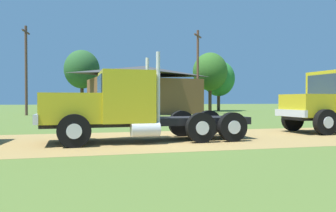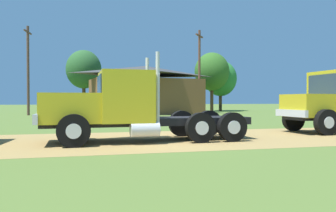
{
  "view_description": "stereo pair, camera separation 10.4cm",
  "coord_description": "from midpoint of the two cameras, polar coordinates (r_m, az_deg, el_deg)",
  "views": [
    {
      "loc": [
        -2.52,
        -12.64,
        1.55
      ],
      "look_at": [
        0.85,
        0.65,
        1.3
      ],
      "focal_mm": 35.55,
      "sensor_mm": 36.0,
      "label": 1
    },
    {
      "loc": [
        -2.42,
        -12.67,
        1.55
      ],
      "look_at": [
        0.85,
        0.65,
        1.3
      ],
      "focal_mm": 35.55,
      "sensor_mm": 36.0,
      "label": 2
    }
  ],
  "objects": [
    {
      "name": "ground_plane",
      "position": [
        12.99,
        -2.76,
        -5.79
      ],
      "size": [
        200.0,
        200.0,
        0.0
      ],
      "primitive_type": "plane",
      "color": "#556D2D"
    },
    {
      "name": "dirt_track",
      "position": [
        12.99,
        -2.76,
        -5.78
      ],
      "size": [
        120.0,
        6.5,
        0.01
      ],
      "primitive_type": "cube",
      "color": "#A28147",
      "rests_on": "ground_plane"
    },
    {
      "name": "truck_foreground_white",
      "position": [
        12.4,
        -7.64,
        -0.38
      ],
      "size": [
        7.95,
        2.78,
        3.25
      ],
      "color": "black",
      "rests_on": "ground_plane"
    },
    {
      "name": "truck_near_right",
      "position": [
        17.93,
        27.0,
        0.4
      ],
      "size": [
        6.79,
        2.83,
        4.04
      ],
      "color": "black",
      "rests_on": "ground_plane"
    },
    {
      "name": "shed_building",
      "position": [
        37.11,
        -3.83,
        2.63
      ],
      "size": [
        12.84,
        8.97,
        5.32
      ],
      "color": "brown",
      "rests_on": "ground_plane"
    },
    {
      "name": "utility_pole_near",
      "position": [
        36.13,
        -22.79,
        6.0
      ],
      "size": [
        0.43,
        2.2,
        8.9
      ],
      "color": "brown",
      "rests_on": "ground_plane"
    },
    {
      "name": "utility_pole_far",
      "position": [
        36.16,
        5.48,
        6.19
      ],
      "size": [
        1.44,
        1.84,
        9.04
      ],
      "color": "brown",
      "rests_on": "ground_plane"
    },
    {
      "name": "tree_mid",
      "position": [
        44.55,
        -14.18,
        6.08
      ],
      "size": [
        4.51,
        4.51,
        7.97
      ],
      "color": "#513823",
      "rests_on": "ground_plane"
    },
    {
      "name": "tree_right",
      "position": [
        44.84,
        7.59,
        5.84
      ],
      "size": [
        4.61,
        4.61,
        7.84
      ],
      "color": "#513823",
      "rests_on": "ground_plane"
    },
    {
      "name": "tree_far_right",
      "position": [
        47.25,
        9.05,
        4.67
      ],
      "size": [
        4.51,
        4.51,
        7.02
      ],
      "color": "#513823",
      "rests_on": "ground_plane"
    }
  ]
}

